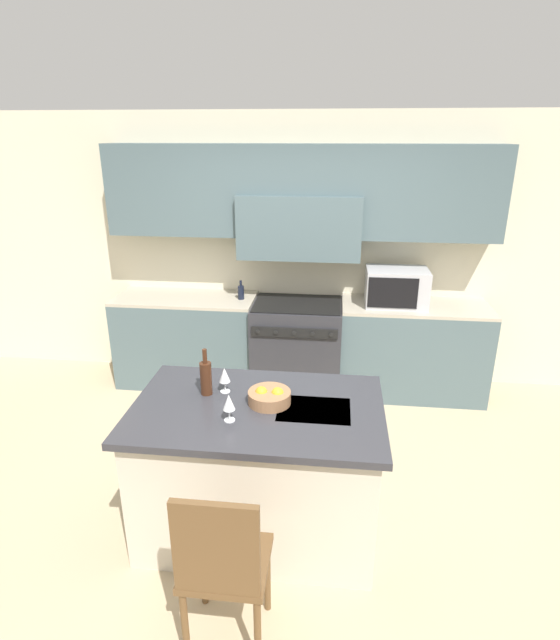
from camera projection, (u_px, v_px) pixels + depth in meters
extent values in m
plane|color=tan|center=(277.00, 495.00, 3.65)|extent=(10.00, 10.00, 0.00)
cube|color=beige|center=(301.00, 252.00, 5.10)|extent=(10.00, 0.06, 2.70)
cube|color=#4C6066|center=(300.00, 191.00, 4.69)|extent=(3.71, 0.34, 0.85)
cube|color=#4C6066|center=(300.00, 226.00, 4.78)|extent=(1.17, 0.40, 0.60)
cube|color=#4C6066|center=(188.00, 341.00, 5.22)|extent=(1.41, 0.62, 0.90)
cube|color=#B2A893|center=(185.00, 298.00, 5.05)|extent=(1.41, 0.62, 0.03)
cube|color=#4C6066|center=(412.00, 351.00, 4.97)|extent=(1.41, 0.62, 0.90)
cube|color=#B2A893|center=(416.00, 307.00, 4.81)|extent=(1.41, 0.62, 0.03)
cube|color=#2D2D33|center=(297.00, 346.00, 5.08)|extent=(0.88, 0.66, 0.91)
cube|color=black|center=(297.00, 304.00, 4.92)|extent=(0.85, 0.61, 0.01)
cube|color=black|center=(294.00, 332.00, 4.66)|extent=(0.81, 0.02, 0.09)
cylinder|color=black|center=(258.00, 331.00, 4.68)|extent=(0.04, 0.02, 0.04)
cylinder|color=black|center=(276.00, 332.00, 4.66)|extent=(0.04, 0.02, 0.04)
cylinder|color=black|center=(294.00, 333.00, 4.65)|extent=(0.04, 0.02, 0.04)
cylinder|color=black|center=(313.00, 334.00, 4.63)|extent=(0.04, 0.02, 0.04)
cylinder|color=black|center=(331.00, 335.00, 4.61)|extent=(0.04, 0.02, 0.04)
cube|color=#B7B7BC|center=(396.00, 287.00, 4.76)|extent=(0.58, 0.40, 0.35)
cube|color=black|center=(393.00, 293.00, 4.58)|extent=(0.45, 0.01, 0.29)
cube|color=beige|center=(258.00, 471.00, 3.23)|extent=(1.46, 0.91, 0.87)
cube|color=#333338|center=(257.00, 409.00, 3.07)|extent=(1.55, 0.99, 0.04)
cube|color=#2D2D30|center=(314.00, 410.00, 3.03)|extent=(0.44, 0.32, 0.01)
cylinder|color=#B2B2B7|center=(315.00, 394.00, 3.21)|extent=(0.02, 0.02, 0.00)
cube|color=brown|center=(227.00, 563.00, 2.47)|extent=(0.42, 0.40, 0.04)
cube|color=brown|center=(216.00, 549.00, 2.21)|extent=(0.40, 0.04, 0.50)
cylinder|color=brown|center=(203.00, 570.00, 2.74)|extent=(0.04, 0.04, 0.47)
cylinder|color=brown|center=(267.00, 576.00, 2.70)|extent=(0.04, 0.04, 0.47)
cylinder|color=brown|center=(185.00, 627.00, 2.42)|extent=(0.04, 0.04, 0.47)
cylinder|color=brown|center=(258.00, 635.00, 2.39)|extent=(0.04, 0.04, 0.47)
cylinder|color=#422314|center=(206.00, 378.00, 3.17)|extent=(0.08, 0.08, 0.22)
cylinder|color=#422314|center=(205.00, 356.00, 3.12)|extent=(0.03, 0.03, 0.09)
cylinder|color=white|center=(230.00, 420.00, 2.91)|extent=(0.06, 0.06, 0.01)
cylinder|color=white|center=(229.00, 414.00, 2.90)|extent=(0.01, 0.01, 0.07)
cone|color=white|center=(229.00, 402.00, 2.87)|extent=(0.07, 0.07, 0.10)
cylinder|color=white|center=(225.00, 391.00, 3.23)|extent=(0.06, 0.06, 0.01)
cylinder|color=white|center=(225.00, 386.00, 3.22)|extent=(0.01, 0.01, 0.07)
cone|color=white|center=(225.00, 375.00, 3.19)|extent=(0.07, 0.07, 0.10)
cylinder|color=#996B47|center=(269.00, 397.00, 3.09)|extent=(0.27, 0.27, 0.08)
sphere|color=gold|center=(261.00, 393.00, 3.08)|extent=(0.08, 0.08, 0.08)
sphere|color=gold|center=(278.00, 393.00, 3.07)|extent=(0.08, 0.08, 0.08)
cylinder|color=black|center=(241.00, 293.00, 4.96)|extent=(0.06, 0.06, 0.13)
cylinder|color=black|center=(241.00, 283.00, 4.92)|extent=(0.02, 0.02, 0.06)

